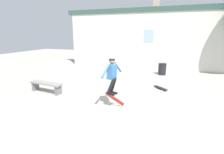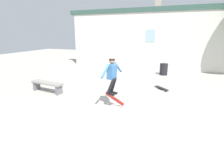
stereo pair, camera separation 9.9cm
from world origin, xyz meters
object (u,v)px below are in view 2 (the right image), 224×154
Objects in this scene: skateboard_resting at (161,88)px; skateboard_flipping at (115,99)px; skater at (112,73)px; park_bench at (47,85)px; trash_bin at (164,69)px.

skateboard_flipping is at bearing 105.83° from skateboard_resting.
skater is at bearing 105.53° from skateboard_resting.
skateboard_resting is (5.03, 2.26, -0.28)m from park_bench.
trash_bin is 3.30m from skateboard_resting.
park_bench is at bearing 176.42° from skateboard_flipping.
skateboard_flipping is at bearing 67.25° from skater.
park_bench is at bearing -131.35° from trash_bin.
skater reaches higher than skateboard_flipping.
skater is at bearing -102.95° from trash_bin.
trash_bin reaches higher than park_bench.
skateboard_resting is (1.50, 2.75, -0.24)m from skateboard_flipping.
skater is 1.80× the size of skateboard_resting.
trash_bin is 6.18m from skateboard_flipping.
park_bench is 2.13× the size of skateboard_flipping.
skater reaches higher than skateboard_resting.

